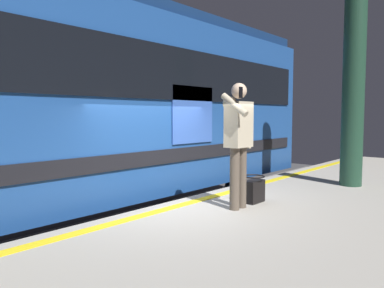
{
  "coord_description": "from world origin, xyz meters",
  "views": [
    {
      "loc": [
        4.21,
        4.0,
        2.34
      ],
      "look_at": [
        -0.14,
        0.3,
        1.91
      ],
      "focal_mm": 35.25,
      "sensor_mm": 36.0,
      "label": 1
    }
  ],
  "objects_px": {
    "train_carriage": "(36,99)",
    "handbag": "(254,190)",
    "station_column": "(353,92)",
    "passenger": "(238,135)"
  },
  "relations": [
    {
      "from": "passenger",
      "to": "station_column",
      "type": "bearing_deg",
      "value": 167.43
    },
    {
      "from": "passenger",
      "to": "station_column",
      "type": "relative_size",
      "value": 0.5
    },
    {
      "from": "train_carriage",
      "to": "handbag",
      "type": "xyz_separation_m",
      "value": [
        -1.92,
        2.93,
        -1.41
      ]
    },
    {
      "from": "passenger",
      "to": "station_column",
      "type": "xyz_separation_m",
      "value": [
        -2.9,
        0.65,
        0.72
      ]
    },
    {
      "from": "handbag",
      "to": "station_column",
      "type": "relative_size",
      "value": 0.12
    },
    {
      "from": "handbag",
      "to": "station_column",
      "type": "height_order",
      "value": "station_column"
    },
    {
      "from": "handbag",
      "to": "station_column",
      "type": "xyz_separation_m",
      "value": [
        -2.43,
        0.67,
        1.58
      ]
    },
    {
      "from": "train_carriage",
      "to": "station_column",
      "type": "xyz_separation_m",
      "value": [
        -4.35,
        3.59,
        0.17
      ]
    },
    {
      "from": "station_column",
      "to": "handbag",
      "type": "bearing_deg",
      "value": -15.35
    },
    {
      "from": "train_carriage",
      "to": "station_column",
      "type": "relative_size",
      "value": 3.54
    }
  ]
}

